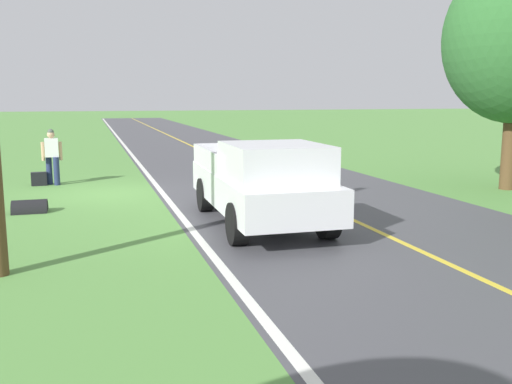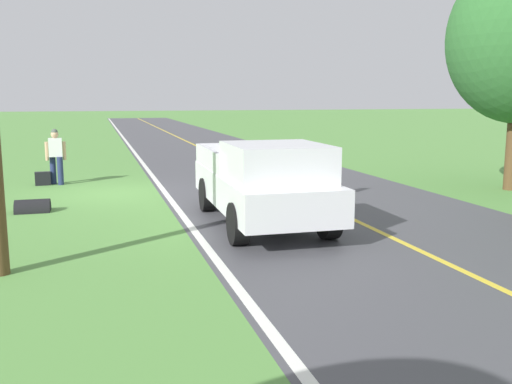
{
  "view_description": "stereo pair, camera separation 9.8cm",
  "coord_description": "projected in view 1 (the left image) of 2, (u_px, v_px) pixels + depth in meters",
  "views": [
    {
      "loc": [
        0.63,
        16.4,
        2.72
      ],
      "look_at": [
        -1.93,
        7.8,
        1.21
      ],
      "focal_mm": 39.73,
      "sensor_mm": 36.0,
      "label": 1
    },
    {
      "loc": [
        0.53,
        16.43,
        2.72
      ],
      "look_at": [
        -1.93,
        7.8,
        1.21
      ],
      "focal_mm": 39.73,
      "sensor_mm": 36.0,
      "label": 2
    }
  ],
  "objects": [
    {
      "name": "suitcase_carried",
      "position": [
        39.0,
        179.0,
        17.58
      ],
      "size": [
        0.47,
        0.22,
        0.42
      ],
      "primitive_type": "cube",
      "rotation": [
        0.0,
        0.0,
        1.61
      ],
      "color": "black",
      "rests_on": "ground"
    },
    {
      "name": "ground_plane",
      "position": [
        113.0,
        194.0,
        16.13
      ],
      "size": [
        200.0,
        200.0,
        0.0
      ],
      "primitive_type": "plane",
      "color": "#568E42"
    },
    {
      "name": "lane_centre_line",
      "position": [
        279.0,
        186.0,
        17.53
      ],
      "size": [
        0.14,
        117.6,
        0.0
      ],
      "primitive_type": "cube",
      "color": "gold",
      "rests_on": "ground"
    },
    {
      "name": "road_surface",
      "position": [
        279.0,
        186.0,
        17.53
      ],
      "size": [
        7.62,
        120.0,
        0.0
      ],
      "primitive_type": "cube",
      "color": "#47474C",
      "rests_on": "ground"
    },
    {
      "name": "lane_edge_line",
      "position": [
        161.0,
        191.0,
        16.51
      ],
      "size": [
        0.16,
        117.6,
        0.0
      ],
      "primitive_type": "cube",
      "color": "silver",
      "rests_on": "ground"
    },
    {
      "name": "pickup_truck_passing",
      "position": [
        263.0,
        181.0,
        11.99
      ],
      "size": [
        2.18,
        5.44,
        1.82
      ],
      "color": "silver",
      "rests_on": "ground"
    },
    {
      "name": "drainage_culvert",
      "position": [
        30.0,
        212.0,
        13.55
      ],
      "size": [
        0.8,
        0.6,
        0.6
      ],
      "primitive_type": "cylinder",
      "rotation": [
        0.0,
        1.57,
        0.0
      ],
      "color": "black",
      "rests_on": "ground"
    },
    {
      "name": "hitchhiker_walking",
      "position": [
        52.0,
        154.0,
        17.66
      ],
      "size": [
        0.62,
        0.51,
        1.75
      ],
      "color": "navy",
      "rests_on": "ground"
    }
  ]
}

